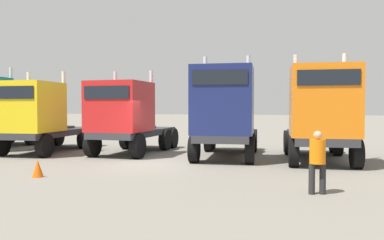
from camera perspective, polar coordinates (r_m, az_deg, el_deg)
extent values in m
plane|color=slate|center=(15.43, -5.79, -6.39)|extent=(200.00, 200.00, 0.00)
cube|color=#333338|center=(24.06, -26.34, -1.22)|extent=(2.92, 5.99, 0.30)
cylinder|color=silver|center=(23.22, -24.98, 3.05)|extent=(0.20, 0.20, 3.23)
cylinder|color=#333338|center=(25.09, -24.64, -0.60)|extent=(1.23, 1.23, 0.12)
cylinder|color=black|center=(24.53, -22.48, -2.16)|extent=(0.49, 1.13, 1.10)
cylinder|color=black|center=(25.47, -21.17, -2.00)|extent=(0.49, 1.13, 1.10)
cylinder|color=black|center=(26.66, -25.23, -1.89)|extent=(0.49, 1.13, 1.10)
cube|color=#333338|center=(20.90, -20.03, -1.73)|extent=(2.88, 6.32, 0.30)
cube|color=yellow|center=(19.34, -22.78, 1.78)|extent=(2.67, 2.78, 2.28)
cube|color=black|center=(18.30, -25.01, 3.68)|extent=(2.09, 0.28, 0.55)
cylinder|color=silver|center=(20.06, -18.29, 2.69)|extent=(0.20, 0.20, 2.88)
cylinder|color=silver|center=(21.05, -22.83, 2.59)|extent=(0.20, 0.20, 2.88)
cylinder|color=#333338|center=(22.06, -18.26, -0.98)|extent=(1.22, 1.22, 0.12)
cylinder|color=black|center=(18.36, -20.80, -3.54)|extent=(0.47, 1.08, 1.04)
cylinder|color=black|center=(19.59, -26.31, -3.28)|extent=(0.47, 1.08, 1.04)
cylinder|color=black|center=(21.69, -15.55, -2.67)|extent=(0.47, 1.08, 1.04)
cylinder|color=black|center=(22.74, -20.54, -2.52)|extent=(0.47, 1.08, 1.04)
cylinder|color=black|center=(22.68, -14.32, -2.47)|extent=(0.47, 1.08, 1.04)
cylinder|color=black|center=(23.68, -19.16, -2.33)|extent=(0.47, 1.08, 1.04)
cube|color=#333338|center=(19.29, -8.31, -1.81)|extent=(2.26, 5.72, 0.30)
cube|color=red|center=(17.80, -10.51, 1.95)|extent=(2.43, 2.49, 2.23)
cube|color=black|center=(16.71, -12.48, 3.97)|extent=(2.10, 0.06, 0.55)
cylinder|color=silver|center=(18.66, -5.98, 2.89)|extent=(0.18, 0.18, 2.83)
cylinder|color=silver|center=(19.47, -11.16, 2.82)|extent=(0.18, 0.18, 2.83)
cylinder|color=#333338|center=(20.42, -6.84, -1.01)|extent=(1.11, 1.11, 0.12)
cylinder|color=black|center=(16.93, -7.97, -3.82)|extent=(0.36, 1.08, 1.08)
cylinder|color=black|center=(17.95, -14.39, -3.54)|extent=(0.36, 1.08, 1.08)
cylinder|color=black|center=(20.05, -3.95, -2.92)|extent=(0.36, 1.08, 1.08)
cylinder|color=black|center=(20.92, -9.61, -2.74)|extent=(0.36, 1.08, 1.08)
cylinder|color=black|center=(21.08, -2.90, -2.68)|extent=(0.36, 1.08, 1.08)
cylinder|color=black|center=(21.91, -8.34, -2.53)|extent=(0.36, 1.08, 1.08)
cube|color=#333338|center=(17.80, 5.24, -2.12)|extent=(2.89, 6.52, 0.30)
cube|color=navy|center=(15.84, 4.60, 2.89)|extent=(2.66, 2.73, 2.74)
cube|color=black|center=(14.63, 4.08, 6.28)|extent=(2.09, 0.27, 0.55)
cylinder|color=silver|center=(17.16, 8.26, 3.80)|extent=(0.20, 0.20, 3.34)
cylinder|color=silver|center=(17.35, 1.96, 3.79)|extent=(0.20, 0.20, 3.34)
cylinder|color=#333338|center=(19.16, 5.64, -1.21)|extent=(1.22, 1.22, 0.12)
cylinder|color=black|center=(15.32, 8.47, -4.43)|extent=(0.47, 1.11, 1.08)
cylinder|color=black|center=(15.56, 0.32, -4.31)|extent=(0.47, 1.11, 1.08)
cylinder|color=black|center=(19.31, 8.94, -3.13)|extent=(0.47, 1.11, 1.08)
cylinder|color=black|center=(19.50, 2.45, -3.06)|extent=(0.47, 1.11, 1.08)
cylinder|color=black|center=(20.41, 9.03, -2.86)|extent=(0.47, 1.11, 1.08)
cylinder|color=black|center=(20.59, 2.90, -2.80)|extent=(0.47, 1.11, 1.08)
cube|color=#333338|center=(17.36, 17.85, -2.33)|extent=(2.82, 6.39, 0.30)
cube|color=orange|center=(15.36, 18.75, 2.63)|extent=(2.62, 2.49, 2.65)
cube|color=black|center=(14.26, 19.40, 5.92)|extent=(2.09, 0.25, 0.55)
cylinder|color=silver|center=(16.78, 21.41, 3.56)|extent=(0.20, 0.20, 3.25)
cylinder|color=silver|center=(16.55, 14.91, 3.65)|extent=(0.20, 0.20, 3.25)
cylinder|color=#333338|center=(18.70, 17.38, -1.39)|extent=(1.21, 1.21, 0.12)
cylinder|color=black|center=(15.22, 23.01, -4.62)|extent=(0.46, 1.10, 1.07)
cylinder|color=black|center=(14.92, 14.69, -4.66)|extent=(0.46, 1.10, 1.07)
cylinder|color=black|center=(19.03, 20.61, -3.31)|extent=(0.46, 1.10, 1.07)
cylinder|color=black|center=(18.80, 13.97, -3.31)|extent=(0.46, 1.10, 1.07)
cylinder|color=black|center=(20.11, 20.10, -3.03)|extent=(0.46, 1.10, 1.07)
cylinder|color=black|center=(19.89, 13.82, -3.03)|extent=(0.46, 1.10, 1.07)
cylinder|color=#252525|center=(10.46, 17.17, -8.26)|extent=(0.20, 0.20, 0.78)
cylinder|color=#252525|center=(10.55, 18.63, -8.19)|extent=(0.20, 0.20, 0.78)
cylinder|color=orange|center=(10.41, 17.94, -4.42)|extent=(0.51, 0.51, 0.62)
sphere|color=tan|center=(10.37, 17.97, -2.13)|extent=(0.21, 0.21, 0.21)
cone|color=#F2590C|center=(13.34, -21.70, -6.60)|extent=(0.36, 0.36, 0.56)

